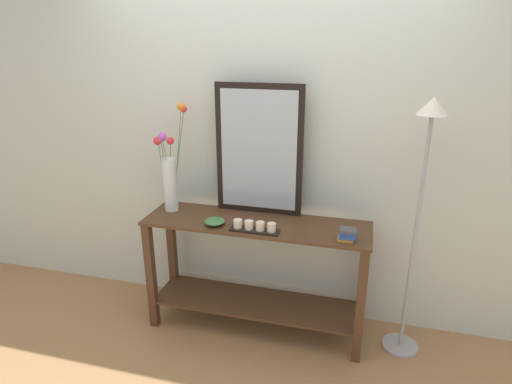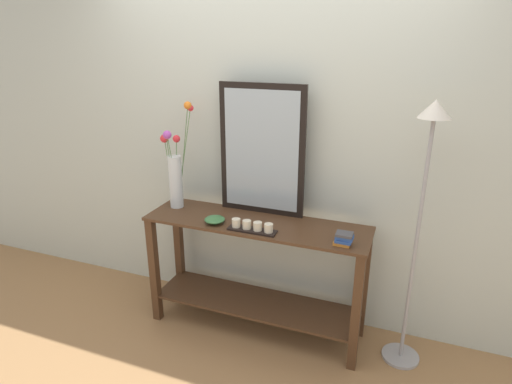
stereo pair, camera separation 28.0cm
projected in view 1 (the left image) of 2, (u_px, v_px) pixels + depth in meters
The scene contains 9 objects.
ground_plane at pixel (256, 327), 3.17m from camera, with size 7.00×6.00×0.02m, color #997047.
wall_back at pixel (268, 136), 3.01m from camera, with size 6.40×0.08×2.70m, color beige.
console_table at pixel (256, 265), 2.99m from camera, with size 1.52×0.43×0.83m.
mirror_leaning at pixel (259, 151), 2.90m from camera, with size 0.60×0.03×0.89m.
tall_vase_left at pixel (170, 174), 3.00m from camera, with size 0.21×0.25×0.75m.
candle_tray at pixel (255, 227), 2.74m from camera, with size 0.32×0.09×0.07m.
decorative_bowl at pixel (215, 221), 2.83m from camera, with size 0.14×0.14×0.04m.
book_stack at pixel (347, 235), 2.61m from camera, with size 0.11×0.08×0.08m.
floor_lamp at pixel (422, 190), 2.56m from camera, with size 0.24×0.24×1.69m.
Camera 1 is at (0.68, -2.55, 2.01)m, focal length 30.15 mm.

